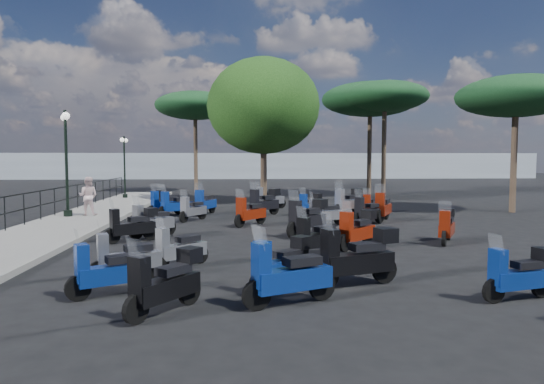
{
  "coord_description": "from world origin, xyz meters",
  "views": [
    {
      "loc": [
        -0.27,
        -15.04,
        2.47
      ],
      "look_at": [
        0.84,
        2.82,
        1.2
      ],
      "focal_mm": 32.0,
      "sensor_mm": 36.0,
      "label": 1
    }
  ],
  "objects": [
    {
      "name": "scooter_20",
      "position": [
        2.86,
        -2.16,
        0.51
      ],
      "size": [
        1.3,
        1.31,
        1.34
      ],
      "rotation": [
        0.0,
        0.0,
        2.36
      ],
      "color": "black",
      "rests_on": "ground"
    },
    {
      "name": "pine_0",
      "position": [
        8.07,
        16.29,
        6.23
      ],
      "size": [
        6.32,
        6.32,
        7.35
      ],
      "color": "#38281E",
      "rests_on": "ground"
    },
    {
      "name": "lamp_post_1",
      "position": [
        -7.17,
        4.52,
        2.53
      ],
      "size": [
        0.66,
        1.16,
        4.18
      ],
      "rotation": [
        0.0,
        0.0,
        0.4
      ],
      "color": "black",
      "rests_on": "sidewalk"
    },
    {
      "name": "scooter_19",
      "position": [
        4.52,
        -7.07,
        0.45
      ],
      "size": [
        1.46,
        0.62,
        1.18
      ],
      "rotation": [
        0.0,
        0.0,
        1.83
      ],
      "color": "black",
      "rests_on": "ground"
    },
    {
      "name": "scooter_30",
      "position": [
        -3.05,
        5.34,
        0.48
      ],
      "size": [
        1.43,
        1.15,
        1.37
      ],
      "rotation": [
        0.0,
        0.0,
        2.23
      ],
      "color": "black",
      "rests_on": "ground"
    },
    {
      "name": "pine_1",
      "position": [
        8.52,
        14.56,
        6.19
      ],
      "size": [
        5.34,
        5.34,
        7.16
      ],
      "color": "#38281E",
      "rests_on": "ground"
    },
    {
      "name": "scooter_21",
      "position": [
        1.79,
        0.05,
        0.56
      ],
      "size": [
        1.46,
        1.44,
        1.49
      ],
      "rotation": [
        0.0,
        0.0,
        2.34
      ],
      "color": "black",
      "rests_on": "ground"
    },
    {
      "name": "lamp_post_2",
      "position": [
        -7.06,
        13.5,
        2.18
      ],
      "size": [
        0.28,
        1.05,
        3.55
      ],
      "rotation": [
        0.0,
        0.0,
        -0.02
      ],
      "color": "black",
      "rests_on": "sidewalk"
    },
    {
      "name": "pedestrian_far",
      "position": [
        -6.46,
        4.82,
        0.93
      ],
      "size": [
        0.8,
        0.65,
        1.56
      ],
      "primitive_type": "imported",
      "rotation": [
        0.0,
        0.0,
        3.06
      ],
      "color": "beige",
      "rests_on": "sidewalk"
    },
    {
      "name": "scooter_14",
      "position": [
        1.6,
        -3.08,
        0.45
      ],
      "size": [
        1.36,
        1.04,
        1.28
      ],
      "rotation": [
        0.0,
        0.0,
        2.2
      ],
      "color": "black",
      "rests_on": "ground"
    },
    {
      "name": "scooter_29",
      "position": [
        4.28,
        5.45,
        0.56
      ],
      "size": [
        1.49,
        1.39,
        1.48
      ],
      "rotation": [
        0.0,
        0.0,
        2.31
      ],
      "color": "black",
      "rests_on": "ground"
    },
    {
      "name": "scooter_15",
      "position": [
        2.72,
        2.22,
        0.44
      ],
      "size": [
        1.56,
        0.62,
        1.26
      ],
      "rotation": [
        0.0,
        0.0,
        1.8
      ],
      "color": "black",
      "rests_on": "ground"
    },
    {
      "name": "scooter_13",
      "position": [
        1.93,
        -5.99,
        0.55
      ],
      "size": [
        1.77,
        0.84,
        1.45
      ],
      "rotation": [
        0.0,
        0.0,
        1.89
      ],
      "color": "black",
      "rests_on": "ground"
    },
    {
      "name": "scooter_7",
      "position": [
        -2.61,
        -5.24,
        0.43
      ],
      "size": [
        1.48,
        0.77,
        1.24
      ],
      "rotation": [
        0.0,
        0.0,
        1.96
      ],
      "color": "black",
      "rests_on": "ground"
    },
    {
      "name": "scooter_16",
      "position": [
        0.01,
        2.41,
        0.47
      ],
      "size": [
        1.18,
        1.37,
        1.36
      ],
      "rotation": [
        0.0,
        0.0,
        2.44
      ],
      "color": "black",
      "rests_on": "ground"
    },
    {
      "name": "pine_2",
      "position": [
        -3.54,
        19.67,
        6.11
      ],
      "size": [
        5.66,
        5.66,
        7.12
      ],
      "color": "#38281E",
      "rests_on": "ground"
    },
    {
      "name": "railing",
      "position": [
        -7.8,
        2.8,
        0.9
      ],
      "size": [
        0.04,
        26.04,
        1.1
      ],
      "color": "black",
      "rests_on": "sidewalk"
    },
    {
      "name": "scooter_6",
      "position": [
        0.47,
        -6.11,
        0.47
      ],
      "size": [
        1.26,
        1.17,
        1.25
      ],
      "rotation": [
        0.0,
        0.0,
        2.31
      ],
      "color": "black",
      "rests_on": "ground"
    },
    {
      "name": "ground",
      "position": [
        0.0,
        0.0,
        0.0
      ],
      "size": [
        120.0,
        120.0,
        0.0
      ],
      "primitive_type": "plane",
      "color": "black",
      "rests_on": "ground"
    },
    {
      "name": "scooter_5",
      "position": [
        -3.63,
        7.15,
        0.45
      ],
      "size": [
        1.12,
        1.34,
        1.31
      ],
      "rotation": [
        0.0,
        0.0,
        2.46
      ],
      "color": "black",
      "rests_on": "ground"
    },
    {
      "name": "broadleaf_tree",
      "position": [
        0.92,
        11.4,
        5.25
      ],
      "size": [
        6.12,
        6.12,
        7.86
      ],
      "color": "#38281E",
      "rests_on": "ground"
    },
    {
      "name": "scooter_0",
      "position": [
        -1.49,
        -7.42,
        0.48
      ],
      "size": [
        1.1,
        1.38,
        1.28
      ],
      "rotation": [
        0.0,
        0.0,
        2.5
      ],
      "color": "black",
      "rests_on": "ground"
    },
    {
      "name": "scooter_12",
      "position": [
        0.5,
        -7.11,
        0.48
      ],
      "size": [
        1.65,
        0.9,
        1.4
      ],
      "rotation": [
        0.0,
        0.0,
        1.99
      ],
      "color": "black",
      "rests_on": "ground"
    },
    {
      "name": "scooter_8",
      "position": [
        -1.68,
        -4.16,
        0.42
      ],
      "size": [
        1.18,
        1.07,
        1.2
      ],
      "rotation": [
        0.0,
        0.0,
        2.3
      ],
      "color": "black",
      "rests_on": "ground"
    },
    {
      "name": "scooter_9",
      "position": [
        -2.2,
        3.87,
        0.43
      ],
      "size": [
        0.97,
        1.36,
        1.25
      ],
      "rotation": [
        0.0,
        0.0,
        2.56
      ],
      "color": "black",
      "rests_on": "ground"
    },
    {
      "name": "scooter_1",
      "position": [
        -2.64,
        -6.39,
        0.43
      ],
      "size": [
        1.42,
        0.9,
        1.25
      ],
      "rotation": [
        0.0,
        0.0,
        2.08
      ],
      "color": "black",
      "rests_on": "ground"
    },
    {
      "name": "scooter_4",
      "position": [
        -3.53,
        5.73,
        0.48
      ],
      "size": [
        1.43,
        1.15,
        1.37
      ],
      "rotation": [
        0.0,
        0.0,
        2.23
      ],
      "color": "black",
      "rests_on": "ground"
    },
    {
      "name": "scooter_23",
      "position": [
        2.63,
        5.35,
        0.46
      ],
      "size": [
        1.16,
        1.22,
        1.22
      ],
      "rotation": [
        0.0,
        0.0,
        2.39
      ],
      "color": "black",
      "rests_on": "ground"
    },
    {
      "name": "scooter_22",
      "position": [
        5.14,
        5.1,
        0.42
      ],
      "size": [
        0.88,
        1.36,
        1.21
      ],
      "rotation": [
        0.0,
        0.0,
        2.61
      ],
      "color": "black",
      "rests_on": "ground"
    },
    {
      "name": "scooter_26",
      "position": [
        5.64,
        -1.49,
        0.48
      ],
      "size": [
        0.95,
        1.44,
        1.27
      ],
      "rotation": [
        0.0,
        0.0,
        2.62
      ],
      "color": "black",
      "rests_on": "ground"
    },
    {
      "name": "scooter_3",
      "position": [
        -3.07,
        0.09,
        0.46
      ],
      "size": [
        1.28,
        1.21,
        1.32
      ],
      "rotation": [
        0.0,
        0.0,
        2.32
      ],
      "color": "black",
      "rests_on": "ground"
    },
    {
      "name": "sidewalk",
      "position": [
        -6.5,
        3.0,
        0.07
      ],
      "size": [
        3.0,
        30.0,
        0.15
      ],
      "primitive_type": "cube",
      "color": "slate",
      "rests_on": "ground"
    },
    {
      "name": "scooter_27",
      "position": [
        5.16,
        3.26,
        0.51
      ],
      "size": [
        1.03,
        1.69,
        1.47
      ],
      "rotation": [
        0.0,
        0.0,
        2.66
      ],
      "color": "black",
      "rests_on": "ground"
    },
    {
      "name": "scooter_11",
      "position": [
        -1.87,
        5.98,
        0.49
      ],
      "size": [
        0.89,
        1.68,
        1.41
      ],
      "rotation": [
        0.0,
        0.0,
        2.75
      ],
      "color": "black",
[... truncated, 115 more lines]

